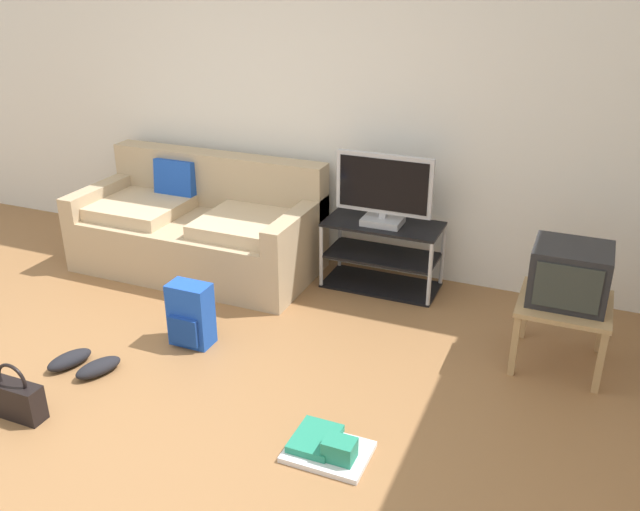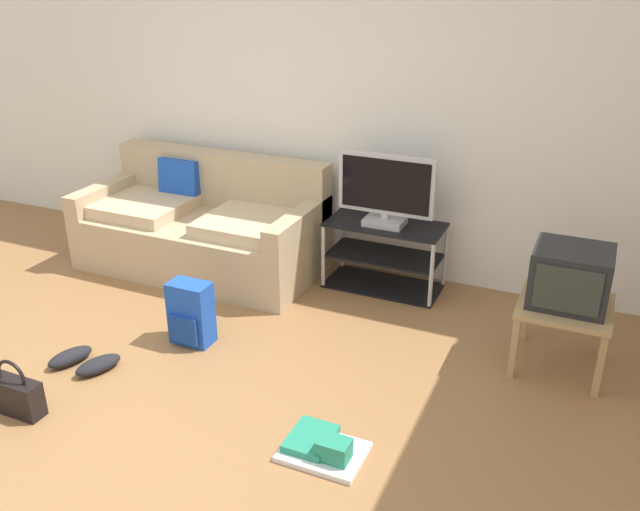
{
  "view_description": "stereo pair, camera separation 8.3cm",
  "coord_description": "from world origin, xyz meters",
  "px_view_note": "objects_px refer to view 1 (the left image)",
  "views": [
    {
      "loc": [
        2.2,
        -2.4,
        2.34
      ],
      "look_at": [
        0.67,
        1.23,
        0.59
      ],
      "focal_mm": 37.84,
      "sensor_mm": 36.0,
      "label": 1
    },
    {
      "loc": [
        2.27,
        -2.36,
        2.34
      ],
      "look_at": [
        0.67,
        1.23,
        0.59
      ],
      "focal_mm": 37.84,
      "sensor_mm": 36.0,
      "label": 2
    }
  ],
  "objects_px": {
    "flat_tv": "(384,190)",
    "crt_tv": "(570,274)",
    "tv_stand": "(382,255)",
    "side_table": "(564,311)",
    "backpack": "(191,315)",
    "sneakers_pair": "(84,364)",
    "couch": "(200,229)",
    "handbag": "(16,398)",
    "floor_tray": "(327,447)"
  },
  "relations": [
    {
      "from": "flat_tv",
      "to": "crt_tv",
      "type": "xyz_separation_m",
      "value": [
        1.35,
        -0.56,
        -0.18
      ]
    },
    {
      "from": "tv_stand",
      "to": "crt_tv",
      "type": "relative_size",
      "value": 1.96
    },
    {
      "from": "side_table",
      "to": "backpack",
      "type": "height_order",
      "value": "side_table"
    },
    {
      "from": "tv_stand",
      "to": "sneakers_pair",
      "type": "height_order",
      "value": "tv_stand"
    },
    {
      "from": "sneakers_pair",
      "to": "crt_tv",
      "type": "bearing_deg",
      "value": 24.77
    },
    {
      "from": "crt_tv",
      "to": "sneakers_pair",
      "type": "xyz_separation_m",
      "value": [
        -2.68,
        -1.24,
        -0.56
      ]
    },
    {
      "from": "couch",
      "to": "tv_stand",
      "type": "bearing_deg",
      "value": 8.05
    },
    {
      "from": "tv_stand",
      "to": "side_table",
      "type": "distance_m",
      "value": 1.48
    },
    {
      "from": "handbag",
      "to": "sneakers_pair",
      "type": "height_order",
      "value": "handbag"
    },
    {
      "from": "couch",
      "to": "crt_tv",
      "type": "distance_m",
      "value": 2.87
    },
    {
      "from": "couch",
      "to": "handbag",
      "type": "distance_m",
      "value": 2.13
    },
    {
      "from": "handbag",
      "to": "backpack",
      "type": "bearing_deg",
      "value": 65.9
    },
    {
      "from": "sneakers_pair",
      "to": "floor_tray",
      "type": "height_order",
      "value": "floor_tray"
    },
    {
      "from": "couch",
      "to": "backpack",
      "type": "height_order",
      "value": "couch"
    },
    {
      "from": "handbag",
      "to": "floor_tray",
      "type": "xyz_separation_m",
      "value": [
        1.7,
        0.37,
        -0.08
      ]
    },
    {
      "from": "backpack",
      "to": "sneakers_pair",
      "type": "relative_size",
      "value": 0.96
    },
    {
      "from": "sneakers_pair",
      "to": "side_table",
      "type": "bearing_deg",
      "value": 24.49
    },
    {
      "from": "crt_tv",
      "to": "sneakers_pair",
      "type": "relative_size",
      "value": 1.0
    },
    {
      "from": "crt_tv",
      "to": "floor_tray",
      "type": "relative_size",
      "value": 1.05
    },
    {
      "from": "couch",
      "to": "crt_tv",
      "type": "bearing_deg",
      "value": -7.55
    },
    {
      "from": "couch",
      "to": "sneakers_pair",
      "type": "xyz_separation_m",
      "value": [
        0.15,
        -1.61,
        -0.28
      ]
    },
    {
      "from": "tv_stand",
      "to": "backpack",
      "type": "distance_m",
      "value": 1.56
    },
    {
      "from": "handbag",
      "to": "floor_tray",
      "type": "distance_m",
      "value": 1.74
    },
    {
      "from": "couch",
      "to": "crt_tv",
      "type": "relative_size",
      "value": 4.28
    },
    {
      "from": "flat_tv",
      "to": "handbag",
      "type": "xyz_separation_m",
      "value": [
        -1.35,
        -2.3,
        -0.67
      ]
    },
    {
      "from": "couch",
      "to": "handbag",
      "type": "height_order",
      "value": "couch"
    },
    {
      "from": "backpack",
      "to": "handbag",
      "type": "xyz_separation_m",
      "value": [
        -0.47,
        -1.04,
        -0.09
      ]
    },
    {
      "from": "handbag",
      "to": "tv_stand",
      "type": "bearing_deg",
      "value": 59.86
    },
    {
      "from": "side_table",
      "to": "backpack",
      "type": "relative_size",
      "value": 1.27
    },
    {
      "from": "backpack",
      "to": "handbag",
      "type": "distance_m",
      "value": 1.14
    },
    {
      "from": "crt_tv",
      "to": "floor_tray",
      "type": "height_order",
      "value": "crt_tv"
    },
    {
      "from": "couch",
      "to": "tv_stand",
      "type": "relative_size",
      "value": 2.19
    },
    {
      "from": "backpack",
      "to": "sneakers_pair",
      "type": "height_order",
      "value": "backpack"
    },
    {
      "from": "couch",
      "to": "floor_tray",
      "type": "bearing_deg",
      "value": -43.7
    },
    {
      "from": "couch",
      "to": "floor_tray",
      "type": "distance_m",
      "value": 2.54
    },
    {
      "from": "couch",
      "to": "handbag",
      "type": "relative_size",
      "value": 5.59
    },
    {
      "from": "handbag",
      "to": "floor_tray",
      "type": "relative_size",
      "value": 0.8
    },
    {
      "from": "sneakers_pair",
      "to": "floor_tray",
      "type": "xyz_separation_m",
      "value": [
        1.68,
        -0.13,
        -0.0
      ]
    },
    {
      "from": "crt_tv",
      "to": "floor_tray",
      "type": "bearing_deg",
      "value": -126.23
    },
    {
      "from": "flat_tv",
      "to": "floor_tray",
      "type": "height_order",
      "value": "flat_tv"
    },
    {
      "from": "crt_tv",
      "to": "backpack",
      "type": "distance_m",
      "value": 2.38
    },
    {
      "from": "couch",
      "to": "tv_stand",
      "type": "xyz_separation_m",
      "value": [
        1.48,
        0.21,
        -0.06
      ]
    },
    {
      "from": "floor_tray",
      "to": "couch",
      "type": "bearing_deg",
      "value": 136.3
    },
    {
      "from": "flat_tv",
      "to": "sneakers_pair",
      "type": "height_order",
      "value": "flat_tv"
    },
    {
      "from": "tv_stand",
      "to": "handbag",
      "type": "height_order",
      "value": "tv_stand"
    },
    {
      "from": "backpack",
      "to": "crt_tv",
      "type": "bearing_deg",
      "value": 33.76
    },
    {
      "from": "handbag",
      "to": "floor_tray",
      "type": "height_order",
      "value": "handbag"
    },
    {
      "from": "flat_tv",
      "to": "sneakers_pair",
      "type": "distance_m",
      "value": 2.35
    },
    {
      "from": "couch",
      "to": "flat_tv",
      "type": "relative_size",
      "value": 2.64
    },
    {
      "from": "crt_tv",
      "to": "sneakers_pair",
      "type": "height_order",
      "value": "crt_tv"
    }
  ]
}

